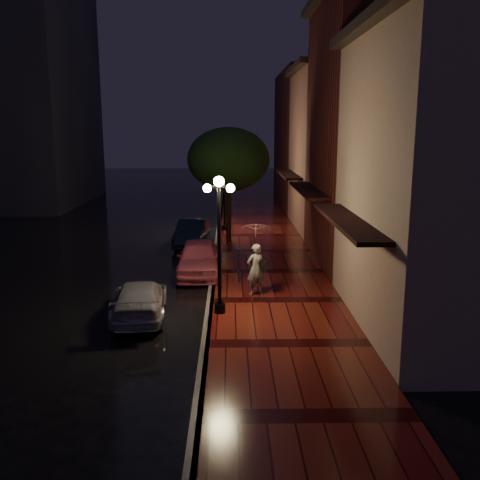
% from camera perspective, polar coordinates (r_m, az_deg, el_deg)
% --- Properties ---
extents(ground, '(120.00, 120.00, 0.00)m').
position_cam_1_polar(ground, '(21.92, -2.82, -3.72)').
color(ground, black).
rests_on(ground, ground).
extents(sidewalk, '(4.50, 60.00, 0.15)m').
position_cam_1_polar(sidewalk, '(21.94, 3.07, -3.51)').
color(sidewalk, '#480C0C').
rests_on(sidewalk, ground).
extents(curb, '(0.25, 60.00, 0.15)m').
position_cam_1_polar(curb, '(21.90, -2.82, -3.54)').
color(curb, '#595451').
rests_on(curb, ground).
extents(storefront_near, '(5.00, 8.00, 8.50)m').
position_cam_1_polar(storefront_near, '(16.44, 21.60, 5.35)').
color(storefront_near, gray).
rests_on(storefront_near, ground).
extents(storefront_mid, '(5.00, 8.00, 11.00)m').
position_cam_1_polar(storefront_mid, '(23.95, 14.48, 10.57)').
color(storefront_mid, '#511914').
rests_on(storefront_mid, ground).
extents(storefront_far, '(5.00, 8.00, 9.00)m').
position_cam_1_polar(storefront_far, '(31.77, 10.56, 9.15)').
color(storefront_far, '#8C5951').
rests_on(storefront_far, ground).
extents(storefront_extra, '(5.00, 12.00, 10.00)m').
position_cam_1_polar(storefront_extra, '(41.60, 7.84, 10.51)').
color(storefront_extra, '#511914').
rests_on(storefront_extra, ground).
extents(streetlamp_near, '(0.96, 0.36, 4.31)m').
position_cam_1_polar(streetlamp_near, '(16.44, -2.23, 0.35)').
color(streetlamp_near, black).
rests_on(streetlamp_near, sidewalk).
extents(streetlamp_far, '(0.96, 0.36, 4.31)m').
position_cam_1_polar(streetlamp_far, '(30.29, -1.68, 5.62)').
color(streetlamp_far, black).
rests_on(streetlamp_far, sidewalk).
extents(street_tree, '(4.16, 4.16, 5.80)m').
position_cam_1_polar(street_tree, '(27.15, -1.22, 8.39)').
color(street_tree, black).
rests_on(street_tree, sidewalk).
extents(pink_car, '(1.79, 4.27, 1.44)m').
position_cam_1_polar(pink_car, '(21.74, -4.42, -1.91)').
color(pink_car, '#CD546A').
rests_on(pink_car, ground).
extents(navy_car, '(1.72, 4.07, 1.31)m').
position_cam_1_polar(navy_car, '(27.37, -5.16, 0.78)').
color(navy_car, black).
rests_on(navy_car, ground).
extents(silver_car, '(1.99, 4.14, 1.16)m').
position_cam_1_polar(silver_car, '(17.25, -10.64, -6.23)').
color(silver_car, '#A1A0A8').
rests_on(silver_car, ground).
extents(woman_with_umbrella, '(1.06, 1.08, 2.56)m').
position_cam_1_polar(woman_with_umbrella, '(18.41, 1.69, -0.82)').
color(woman_with_umbrella, white).
rests_on(woman_with_umbrella, sidewalk).
extents(parking_meter, '(0.13, 0.11, 1.29)m').
position_cam_1_polar(parking_meter, '(20.14, -0.14, -2.37)').
color(parking_meter, black).
rests_on(parking_meter, sidewalk).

